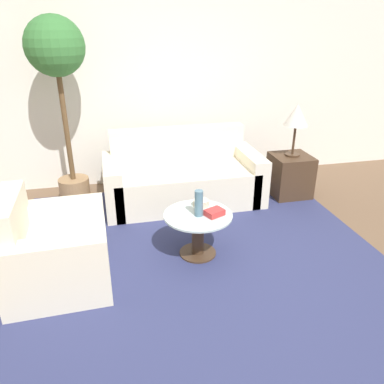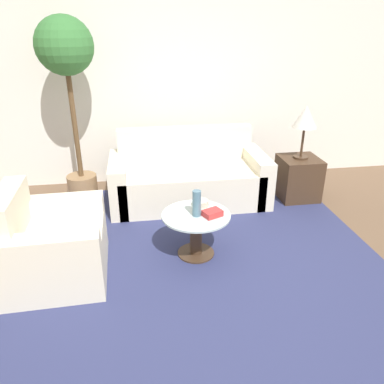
% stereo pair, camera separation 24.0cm
% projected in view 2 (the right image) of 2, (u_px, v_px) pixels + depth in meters
% --- Properties ---
extents(ground_plane, '(14.00, 14.00, 0.00)m').
position_uv_depth(ground_plane, '(214.00, 294.00, 3.10)').
color(ground_plane, brown).
extents(wall_back, '(10.00, 0.06, 2.60)m').
position_uv_depth(wall_back, '(175.00, 85.00, 4.96)').
color(wall_back, white).
rests_on(wall_back, ground_plane).
extents(rug, '(3.49, 3.37, 0.01)m').
position_uv_depth(rug, '(196.00, 253.00, 3.64)').
color(rug, navy).
rests_on(rug, ground_plane).
extents(sofa_main, '(1.90, 0.88, 0.86)m').
position_uv_depth(sofa_main, '(188.00, 178.00, 4.68)').
color(sofa_main, beige).
rests_on(sofa_main, ground_plane).
extents(armchair, '(0.84, 0.94, 0.83)m').
position_uv_depth(armchair, '(49.00, 247.00, 3.23)').
color(armchair, beige).
rests_on(armchair, ground_plane).
extents(coffee_table, '(0.64, 0.64, 0.43)m').
position_uv_depth(coffee_table, '(196.00, 229.00, 3.53)').
color(coffee_table, '#422D1E').
rests_on(coffee_table, ground_plane).
extents(side_table, '(0.47, 0.47, 0.53)m').
position_uv_depth(side_table, '(298.00, 178.00, 4.73)').
color(side_table, '#422D1E').
rests_on(side_table, ground_plane).
extents(table_lamp, '(0.29, 0.29, 0.65)m').
position_uv_depth(table_lamp, '(305.00, 118.00, 4.41)').
color(table_lamp, '#422D1E').
rests_on(table_lamp, side_table).
extents(potted_plant, '(0.64, 0.64, 2.15)m').
position_uv_depth(potted_plant, '(67.00, 69.00, 4.16)').
color(potted_plant, '#93704C').
rests_on(potted_plant, ground_plane).
extents(vase, '(0.08, 0.08, 0.25)m').
position_uv_depth(vase, '(197.00, 203.00, 3.39)').
color(vase, slate).
rests_on(vase, coffee_table).
extents(bowl, '(0.16, 0.16, 0.06)m').
position_uv_depth(bowl, '(201.00, 203.00, 3.62)').
color(bowl, beige).
rests_on(bowl, coffee_table).
extents(book_stack, '(0.20, 0.18, 0.06)m').
position_uv_depth(book_stack, '(212.00, 213.00, 3.42)').
color(book_stack, '#BC3333').
rests_on(book_stack, coffee_table).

